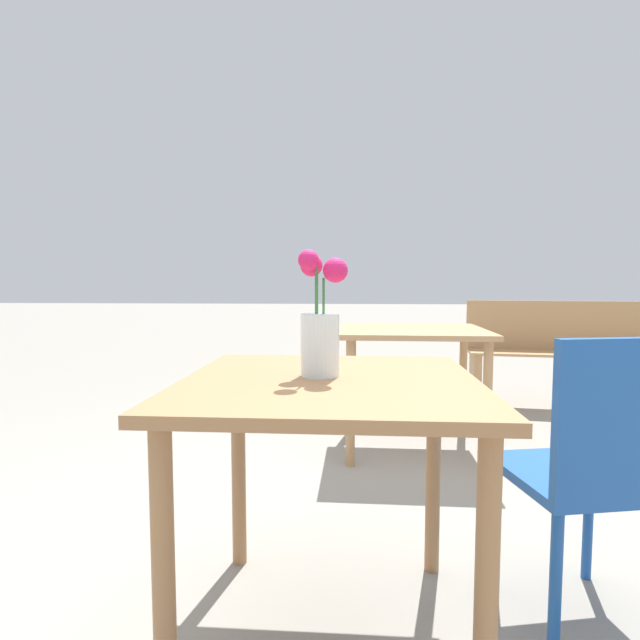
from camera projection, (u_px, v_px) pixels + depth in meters
The scene contains 6 objects.
ground_plane at pixel (329, 635), 1.43m from camera, with size 40.00×40.00×0.00m, color gray.
table_front at pixel (330, 419), 1.38m from camera, with size 0.81×0.83×0.75m.
flower_vase at pixel (320, 331), 1.40m from camera, with size 0.14×0.15×0.35m.
cafe_chair at pixel (596, 465), 1.40m from camera, with size 0.47×0.47×0.87m.
bench_near at pixel (581, 349), 3.99m from camera, with size 1.78×0.56×0.85m.
table_back at pixel (413, 347), 2.98m from camera, with size 0.86×0.77×0.73m.
Camera 1 is at (0.05, -1.36, 1.02)m, focal length 28.00 mm.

